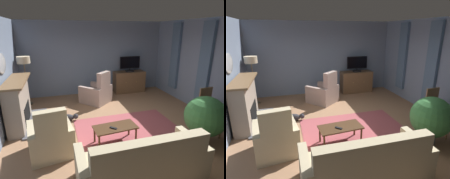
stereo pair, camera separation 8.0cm
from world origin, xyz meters
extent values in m
cube|color=#936B4C|center=(0.00, 0.00, -0.02)|extent=(6.25, 6.61, 0.04)
cube|color=slate|center=(0.00, 3.06, 1.42)|extent=(6.25, 0.10, 2.85)
cube|color=slate|center=(2.87, 0.00, 1.42)|extent=(0.10, 6.61, 2.85)
cube|color=slate|center=(2.76, 0.14, 1.57)|extent=(0.10, 0.44, 2.39)
cube|color=slate|center=(2.76, 1.64, 1.57)|extent=(0.10, 0.44, 2.39)
cube|color=#9E474C|center=(0.16, -0.34, 0.01)|extent=(2.67, 1.91, 0.01)
cube|color=#4C4C51|center=(-2.19, 0.79, 0.02)|extent=(0.50, 1.80, 0.04)
cube|color=gray|center=(-2.57, 0.79, 0.61)|extent=(0.38, 1.60, 1.23)
cube|color=black|center=(-2.43, 0.79, 0.32)|extent=(0.10, 0.90, 0.52)
cube|color=brown|center=(-2.53, 0.79, 1.25)|extent=(0.50, 1.76, 0.05)
ellipsoid|color=#B2B7BF|center=(-2.79, 0.79, 1.71)|extent=(0.06, 0.75, 0.51)
cube|color=#4A3523|center=(1.38, 2.71, 0.03)|extent=(1.22, 0.46, 0.06)
cube|color=brown|center=(1.38, 2.71, 0.43)|extent=(1.28, 0.52, 0.87)
sphere|color=tan|center=(1.14, 2.43, 0.48)|extent=(0.03, 0.03, 0.03)
sphere|color=tan|center=(1.61, 2.43, 0.48)|extent=(0.03, 0.03, 0.03)
cube|color=black|center=(1.38, 2.66, 0.90)|extent=(0.31, 0.20, 0.06)
cylinder|color=black|center=(1.38, 2.66, 0.97)|extent=(0.04, 0.04, 0.08)
cube|color=black|center=(1.38, 2.66, 1.25)|extent=(0.85, 0.05, 0.49)
cube|color=black|center=(1.38, 2.63, 1.25)|extent=(0.81, 0.01, 0.45)
cube|color=#422B19|center=(-0.36, -0.79, 0.40)|extent=(1.01, 0.54, 0.03)
cylinder|color=#422B19|center=(0.07, -0.58, 0.19)|extent=(0.04, 0.04, 0.38)
cylinder|color=#422B19|center=(-0.81, -0.64, 0.19)|extent=(0.04, 0.04, 0.38)
cylinder|color=#422B19|center=(0.10, -0.94, 0.19)|extent=(0.04, 0.04, 0.38)
cylinder|color=#422B19|center=(-0.78, -1.01, 0.19)|extent=(0.04, 0.04, 0.38)
cube|color=black|center=(-0.42, -0.86, 0.42)|extent=(0.16, 0.16, 0.02)
cube|color=tan|center=(-0.26, -1.95, 0.20)|extent=(1.90, 0.86, 0.41)
cube|color=tan|center=(-0.26, -2.29, 0.68)|extent=(1.90, 0.20, 0.54)
cube|color=tan|center=(-1.28, -1.95, 0.31)|extent=(0.15, 0.86, 0.63)
cube|color=tan|center=(0.77, -1.95, 0.31)|extent=(0.15, 0.86, 0.63)
cube|color=tan|center=(0.15, -2.08, 0.53)|extent=(0.38, 0.18, 0.36)
cube|color=#A3897F|center=(-0.23, 1.90, 0.21)|extent=(1.03, 1.06, 0.42)
cube|color=#A3897F|center=(0.01, 1.63, 0.78)|extent=(0.55, 0.52, 0.72)
cube|color=#A3897F|center=(-0.50, 1.66, 0.31)|extent=(0.70, 0.76, 0.62)
cube|color=#A3897F|center=(0.04, 2.14, 0.31)|extent=(0.70, 0.76, 0.62)
cube|color=white|center=(0.06, 1.58, 1.04)|extent=(0.29, 0.26, 0.24)
cube|color=tan|center=(-1.76, -0.74, 0.22)|extent=(0.70, 0.94, 0.44)
cube|color=tan|center=(-1.71, -1.08, 0.77)|extent=(0.61, 0.26, 0.66)
cube|color=tan|center=(-2.11, -0.79, 0.32)|extent=(0.25, 0.87, 0.64)
cube|color=tan|center=(-1.40, -0.69, 0.32)|extent=(0.25, 0.87, 0.64)
cylinder|color=olive|center=(2.10, -1.37, 0.21)|extent=(0.04, 0.04, 0.41)
cube|color=#42567A|center=(2.30, -0.75, 0.45)|extent=(0.49, 0.47, 0.08)
cube|color=olive|center=(2.28, -0.56, 0.74)|extent=(0.42, 0.07, 0.58)
cylinder|color=olive|center=(2.11, -0.96, 0.21)|extent=(0.04, 0.04, 0.41)
cylinder|color=olive|center=(2.51, -0.92, 0.21)|extent=(0.04, 0.04, 0.41)
cylinder|color=olive|center=(2.08, -0.58, 0.21)|extent=(0.04, 0.04, 0.41)
cylinder|color=olive|center=(2.48, -0.55, 0.21)|extent=(0.04, 0.04, 0.41)
cylinder|color=olive|center=(2.50, -0.74, 0.67)|extent=(0.06, 0.35, 0.03)
cylinder|color=olive|center=(2.09, -0.77, 0.67)|extent=(0.06, 0.35, 0.03)
cylinder|color=slate|center=(1.60, -1.34, 0.12)|extent=(0.31, 0.31, 0.24)
sphere|color=#3D7F42|center=(1.60, -1.34, 0.65)|extent=(0.92, 0.92, 0.92)
ellipsoid|color=#2D2D33|center=(-1.32, 0.66, 0.10)|extent=(0.39, 0.27, 0.19)
sphere|color=#2D2D33|center=(-1.10, 0.61, 0.13)|extent=(0.15, 0.15, 0.15)
cone|color=#2D2D33|center=(-1.09, 0.64, 0.19)|extent=(0.04, 0.04, 0.04)
cone|color=#2D2D33|center=(-1.11, 0.57, 0.19)|extent=(0.04, 0.04, 0.04)
cylinder|color=#2D2D33|center=(-1.58, 0.76, 0.06)|extent=(0.23, 0.08, 0.06)
cylinder|color=#4C4233|center=(-2.53, 2.35, 0.02)|extent=(0.24, 0.24, 0.04)
cylinder|color=olive|center=(-2.53, 2.35, 0.73)|extent=(0.03, 0.03, 1.45)
cylinder|color=beige|center=(-2.53, 2.35, 1.57)|extent=(0.41, 0.41, 0.23)
camera|label=1|loc=(-1.53, -4.40, 2.49)|focal=30.09mm
camera|label=2|loc=(-1.45, -4.43, 2.49)|focal=30.09mm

